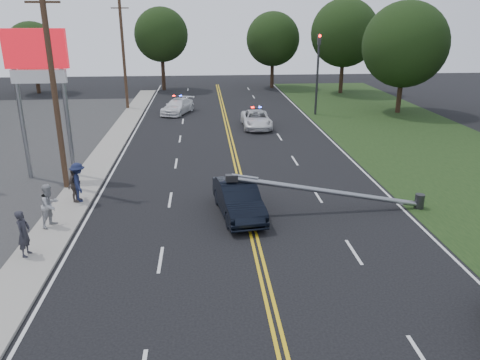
{
  "coord_description": "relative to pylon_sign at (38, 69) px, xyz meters",
  "views": [
    {
      "loc": [
        -1.97,
        -11.67,
        8.67
      ],
      "look_at": [
        -0.4,
        7.89,
        1.7
      ],
      "focal_mm": 35.0,
      "sensor_mm": 36.0,
      "label": 1
    }
  ],
  "objects": [
    {
      "name": "ground",
      "position": [
        10.5,
        -14.0,
        -6.0
      ],
      "size": [
        120.0,
        120.0,
        0.0
      ],
      "primitive_type": "plane",
      "color": "black",
      "rests_on": "ground"
    },
    {
      "name": "sidewalk",
      "position": [
        2.1,
        -4.0,
        -5.94
      ],
      "size": [
        1.8,
        70.0,
        0.12
      ],
      "primitive_type": "cube",
      "color": "gray",
      "rests_on": "ground"
    },
    {
      "name": "centerline_yellow",
      "position": [
        10.5,
        -4.0,
        -5.99
      ],
      "size": [
        0.36,
        80.0,
        0.0
      ],
      "primitive_type": "cube",
      "color": "gold",
      "rests_on": "ground"
    },
    {
      "name": "pylon_sign",
      "position": [
        0.0,
        0.0,
        0.0
      ],
      "size": [
        3.2,
        0.35,
        8.0
      ],
      "color": "gray",
      "rests_on": "ground"
    },
    {
      "name": "traffic_signal",
      "position": [
        18.8,
        16.0,
        -1.79
      ],
      "size": [
        0.28,
        0.41,
        7.05
      ],
      "color": "#2D2D30",
      "rests_on": "ground"
    },
    {
      "name": "fallen_streetlight",
      "position": [
        14.69,
        -6.0,
        -5.08
      ],
      "size": [
        9.36,
        0.44,
        1.91
      ],
      "color": "#2D2D30",
      "rests_on": "ground"
    },
    {
      "name": "utility_pole_mid",
      "position": [
        1.3,
        -2.0,
        -0.91
      ],
      "size": [
        1.6,
        0.28,
        10.0
      ],
      "color": "#382619",
      "rests_on": "ground"
    },
    {
      "name": "utility_pole_far",
      "position": [
        1.3,
        20.0,
        -0.91
      ],
      "size": [
        1.6,
        0.28,
        10.0
      ],
      "color": "#382619",
      "rests_on": "ground"
    },
    {
      "name": "tree_5",
      "position": [
        -10.44,
        30.73,
        -0.93
      ],
      "size": [
        5.8,
        5.8,
        7.98
      ],
      "color": "black",
      "rests_on": "ground"
    },
    {
      "name": "tree_6",
      "position": [
        3.92,
        31.96,
        0.41
      ],
      "size": [
        6.24,
        6.24,
        9.54
      ],
      "color": "black",
      "rests_on": "ground"
    },
    {
      "name": "tree_7",
      "position": [
        17.23,
        32.82,
        -0.17
      ],
      "size": [
        6.44,
        6.44,
        9.05
      ],
      "color": "black",
      "rests_on": "ground"
    },
    {
      "name": "tree_8",
      "position": [
        24.6,
        28.03,
        0.68
      ],
      "size": [
        7.51,
        7.51,
        10.44
      ],
      "color": "black",
      "rests_on": "ground"
    },
    {
      "name": "tree_9",
      "position": [
        26.69,
        16.32,
        0.11
      ],
      "size": [
        7.55,
        7.55,
        9.89
      ],
      "color": "black",
      "rests_on": "ground"
    },
    {
      "name": "crashed_sedan",
      "position": [
        10.03,
        -6.07,
        -5.22
      ],
      "size": [
        2.29,
        4.88,
        1.55
      ],
      "primitive_type": "imported",
      "rotation": [
        0.0,
        0.0,
        0.14
      ],
      "color": "black",
      "rests_on": "ground"
    },
    {
      "name": "emergency_a",
      "position": [
        12.82,
        11.28,
        -5.33
      ],
      "size": [
        2.23,
        4.8,
        1.33
      ],
      "primitive_type": "imported",
      "rotation": [
        0.0,
        0.0,
        0.0
      ],
      "color": "silver",
      "rests_on": "ground"
    },
    {
      "name": "emergency_b",
      "position": [
        6.23,
        17.45,
        -5.33
      ],
      "size": [
        3.38,
        4.97,
        1.34
      ],
      "primitive_type": "imported",
      "rotation": [
        0.0,
        0.0,
        -0.36
      ],
      "color": "white",
      "rests_on": "ground"
    },
    {
      "name": "bystander_a",
      "position": [
        1.79,
        -9.44,
        -4.97
      ],
      "size": [
        0.5,
        0.7,
        1.81
      ],
      "primitive_type": "imported",
      "rotation": [
        0.0,
        0.0,
        1.47
      ],
      "color": "#292932",
      "rests_on": "sidewalk"
    },
    {
      "name": "bystander_b",
      "position": [
        1.98,
        -6.86,
        -4.93
      ],
      "size": [
        1.04,
        1.14,
        1.89
      ],
      "primitive_type": "imported",
      "rotation": [
        0.0,
        0.0,
        1.12
      ],
      "color": "#A7A8AC",
      "rests_on": "sidewalk"
    },
    {
      "name": "bystander_c",
      "position": [
        2.5,
        -4.07,
        -4.92
      ],
      "size": [
        1.06,
        1.4,
        1.92
      ],
      "primitive_type": "imported",
      "rotation": [
        0.0,
        0.0,
        1.89
      ],
      "color": "#1A2141",
      "rests_on": "sidewalk"
    },
    {
      "name": "bystander_d",
      "position": [
        2.31,
        -4.12,
        -5.03
      ],
      "size": [
        0.67,
        1.06,
        1.68
      ],
      "primitive_type": "imported",
      "rotation": [
        0.0,
        0.0,
        1.29
      ],
      "color": "#524741",
      "rests_on": "sidewalk"
    }
  ]
}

